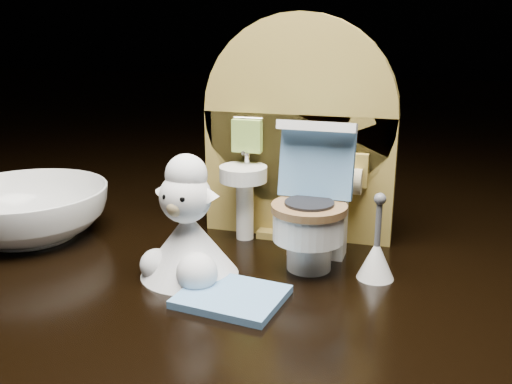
% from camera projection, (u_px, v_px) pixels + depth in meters
% --- Properties ---
extents(backdrop_panel, '(0.13, 0.05, 0.15)m').
position_uv_depth(backdrop_panel, '(297.00, 143.00, 0.38)').
color(backdrop_panel, '#A6893B').
rests_on(backdrop_panel, ground).
extents(toy_toilet, '(0.05, 0.06, 0.09)m').
position_uv_depth(toy_toilet, '(313.00, 213.00, 0.35)').
color(toy_toilet, white).
rests_on(toy_toilet, ground).
extents(bath_mat, '(0.06, 0.05, 0.00)m').
position_uv_depth(bath_mat, '(232.00, 297.00, 0.31)').
color(bath_mat, '#5F91C3').
rests_on(bath_mat, ground).
extents(toilet_brush, '(0.02, 0.02, 0.05)m').
position_uv_depth(toilet_brush, '(376.00, 256.00, 0.33)').
color(toilet_brush, white).
rests_on(toilet_brush, ground).
extents(plush_lamb, '(0.06, 0.06, 0.08)m').
position_uv_depth(plush_lamb, '(187.00, 234.00, 0.33)').
color(plush_lamb, white).
rests_on(plush_lamb, ground).
extents(ceramic_bowl, '(0.13, 0.13, 0.03)m').
position_uv_depth(ceramic_bowl, '(28.00, 212.00, 0.40)').
color(ceramic_bowl, white).
rests_on(ceramic_bowl, ground).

